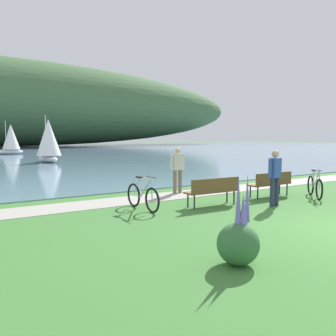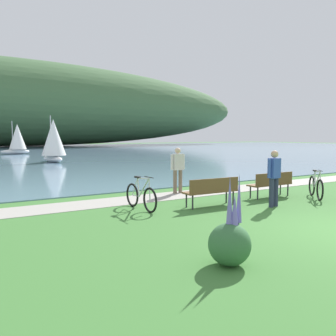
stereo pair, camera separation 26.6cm
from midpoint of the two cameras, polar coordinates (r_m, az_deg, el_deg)
bay_water at (r=52.84m, az=-24.96°, el=2.31°), size 180.00×80.00×0.04m
distant_hillside at (r=82.20m, az=-24.22°, el=9.45°), size 114.80×28.00×18.00m
shoreline_path at (r=13.33m, az=2.76°, el=-4.12°), size 60.00×1.50×0.01m
park_bench_near_camera at (r=13.05m, az=15.55°, el=-2.21°), size 1.80×0.49×0.88m
park_bench_further_along at (r=10.98m, az=6.53°, el=-3.40°), size 1.82×0.55×0.88m
bicycle_leaning_near_bench at (r=13.44m, az=21.85°, el=-2.71°), size 1.19×1.39×1.01m
bicycle_beside_path at (r=10.43m, az=-4.80°, el=-4.52°), size 0.11×1.77×1.01m
person_at_shoreline at (r=13.34m, az=0.95°, el=0.11°), size 0.61×0.22×1.71m
person_on_the_grass at (r=11.28m, az=16.02°, el=-1.00°), size 0.61×0.27×1.71m
echium_bush_closest_to_camera at (r=6.12m, az=9.92°, el=-11.34°), size 0.71×0.71×1.52m
sailboat_nearest_to_shore at (r=30.24m, az=-18.76°, el=4.22°), size 2.14×3.31×3.79m
sailboat_toward_hillside at (r=45.69m, az=-23.96°, el=4.29°), size 3.38×2.18×3.86m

